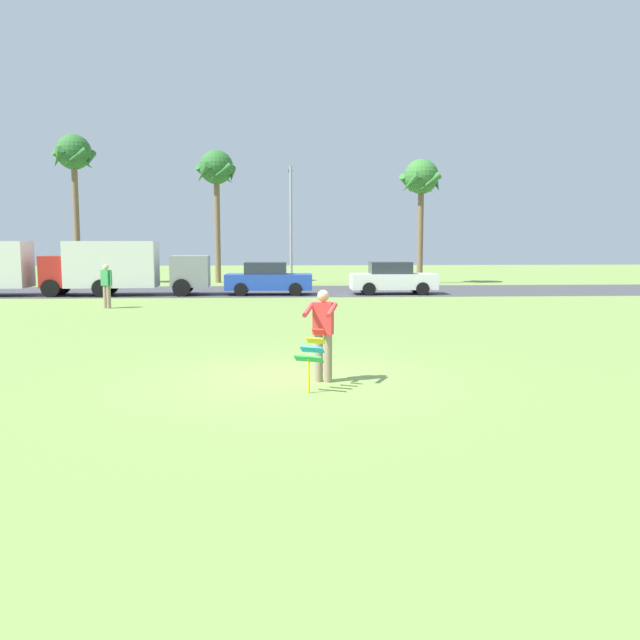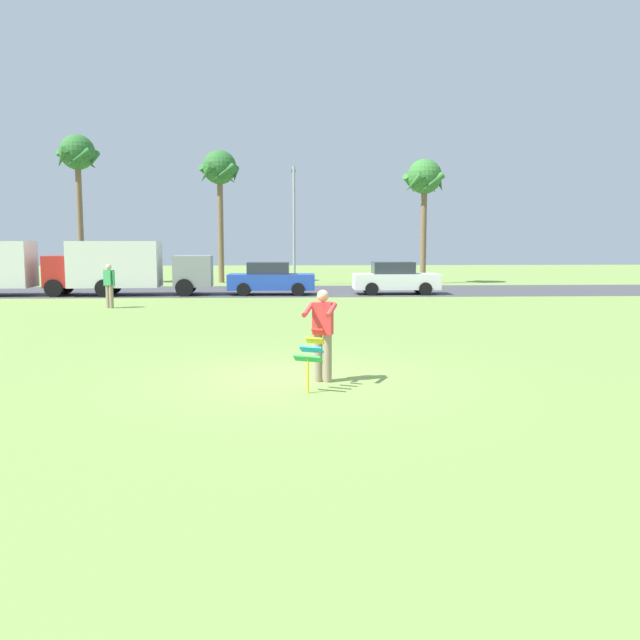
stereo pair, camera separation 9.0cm
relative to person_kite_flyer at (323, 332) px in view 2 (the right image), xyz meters
The scene contains 13 objects.
ground_plane 1.14m from the person_kite_flyer, 140.51° to the left, with size 120.00×120.00×0.00m, color olive.
road_strip 22.97m from the person_kite_flyer, 91.20° to the left, with size 120.00×8.00×0.01m, color #424247.
person_kite_flyer is the anchor object (origin of this frame).
kite_held 0.82m from the person_kite_flyer, 107.46° to the right, with size 0.60×0.72×1.07m.
parked_truck_red_cab 24.91m from the person_kite_flyer, 124.44° to the left, with size 6.76×2.28×2.62m.
parked_truck_grey_van 22.05m from the person_kite_flyer, 111.30° to the left, with size 6.77×2.30×2.62m.
parked_car_blue 20.59m from the person_kite_flyer, 93.82° to the left, with size 4.25×1.92×1.60m.
parked_car_white 21.09m from the person_kite_flyer, 76.93° to the left, with size 4.21×1.86×1.60m.
palm_tree_left_near 33.14m from the person_kite_flyer, 113.86° to the left, with size 2.58×2.71×9.00m.
palm_tree_right_near 31.45m from the person_kite_flyer, 98.75° to the left, with size 2.58×2.71×8.24m.
palm_tree_centre_far 30.20m from the person_kite_flyer, 74.74° to the left, with size 2.58×2.71×7.57m.
streetlight_pole 28.26m from the person_kite_flyer, 90.23° to the left, with size 0.24×1.65×7.00m.
person_walker_near 16.18m from the person_kite_flyer, 117.86° to the left, with size 0.51×0.37×1.73m.
Camera 2 is at (-0.22, -12.72, 2.63)m, focal length 37.67 mm.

